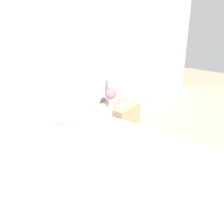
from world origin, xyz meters
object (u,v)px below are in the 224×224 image
at_px(flower_vase, 111,95).
at_px(bed, 107,172).
at_px(table_lamp, 114,85).
at_px(teacup, 122,104).
at_px(alarm_clock, 127,101).
at_px(nightstand, 119,121).

bearing_deg(flower_vase, bed, -143.88).
xyz_separation_m(bed, flower_vase, (0.93, 0.68, 0.43)).
relative_size(table_lamp, teacup, 3.00).
distance_m(bed, alarm_clock, 1.37).
height_order(bed, teacup, bed).
xyz_separation_m(nightstand, teacup, (-0.02, -0.07, 0.29)).
bearing_deg(bed, table_lamp, 34.69).
bearing_deg(bed, nightstand, 31.30).
bearing_deg(flower_vase, table_lamp, 26.92).
height_order(nightstand, alarm_clock, alarm_clock).
height_order(flower_vase, teacup, flower_vase).
relative_size(bed, table_lamp, 5.45).
height_order(bed, nightstand, bed).
distance_m(bed, nightstand, 1.27).
xyz_separation_m(bed, alarm_clock, (1.19, 0.60, 0.29)).
relative_size(nightstand, flower_vase, 1.94).
bearing_deg(table_lamp, alarm_clock, -69.34).
xyz_separation_m(flower_vase, teacup, (0.13, -0.09, -0.15)).
xyz_separation_m(bed, table_lamp, (1.12, 0.78, 0.51)).
height_order(table_lamp, alarm_clock, table_lamp).
bearing_deg(table_lamp, bed, -145.31).
bearing_deg(teacup, nightstand, 76.47).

